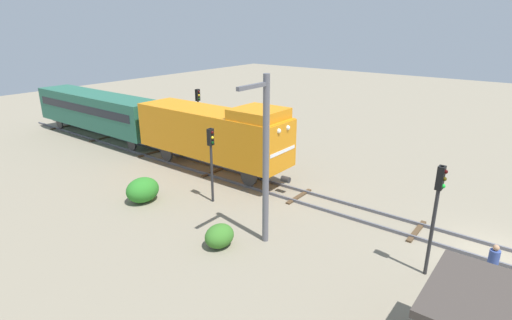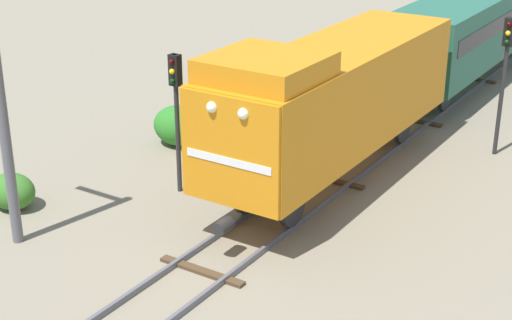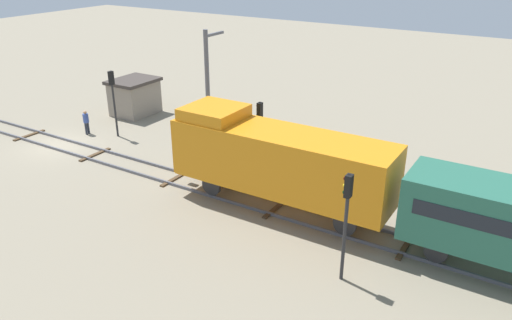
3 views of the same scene
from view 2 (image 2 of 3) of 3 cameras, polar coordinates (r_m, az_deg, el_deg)
The scene contains 6 objects.
locomotive at distance 23.20m, azimuth 5.53°, elevation 4.75°, with size 2.90×11.60×4.60m.
passenger_car_leading at distance 35.30m, azimuth 15.74°, elevation 9.68°, with size 2.84×14.00×3.66m.
traffic_signal_mid at distance 22.48m, azimuth -5.84°, elevation 4.51°, with size 0.32×0.34×4.17m.
traffic_signal_far at distance 26.38m, azimuth 17.69°, elevation 6.82°, with size 0.32×0.34×4.57m.
bush_near at distance 26.85m, azimuth -5.59°, elevation 2.51°, with size 1.89×1.55×1.38m, color #2C7926.
bush_mid at distance 23.18m, azimuth -17.33°, elevation -2.19°, with size 1.43×1.17×1.04m, color #377226.
Camera 2 is at (10.04, -3.35, 9.71)m, focal length 55.00 mm.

